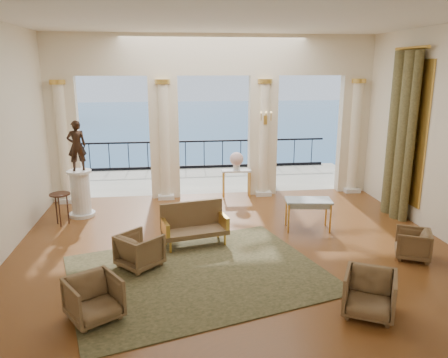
{
  "coord_description": "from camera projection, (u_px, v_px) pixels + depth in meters",
  "views": [
    {
      "loc": [
        -1.29,
        -8.35,
        3.62
      ],
      "look_at": [
        -0.14,
        0.6,
        1.3
      ],
      "focal_mm": 35.0,
      "sensor_mm": 36.0,
      "label": 1
    }
  ],
  "objects": [
    {
      "name": "floor",
      "position": [
        234.0,
        246.0,
        9.08
      ],
      "size": [
        9.0,
        9.0,
        0.0
      ],
      "primitive_type": "plane",
      "color": "#553716",
      "rests_on": "ground"
    },
    {
      "name": "room_walls",
      "position": [
        245.0,
        113.0,
        7.29
      ],
      "size": [
        9.0,
        9.0,
        9.0
      ],
      "color": "white",
      "rests_on": "ground"
    },
    {
      "name": "arcade",
      "position": [
        214.0,
        106.0,
        12.11
      ],
      "size": [
        9.0,
        0.56,
        4.5
      ],
      "color": "#FFEDCC",
      "rests_on": "ground"
    },
    {
      "name": "terrace",
      "position": [
        208.0,
        180.0,
        14.67
      ],
      "size": [
        10.0,
        3.6,
        0.1
      ],
      "primitive_type": "cube",
      "color": "#A29A84",
      "rests_on": "ground"
    },
    {
      "name": "balustrade",
      "position": [
        204.0,
        157.0,
        16.09
      ],
      "size": [
        9.0,
        0.06,
        1.03
      ],
      "color": "black",
      "rests_on": "terrace"
    },
    {
      "name": "palm_tree",
      "position": [
        264.0,
        53.0,
        14.65
      ],
      "size": [
        2.0,
        2.0,
        4.5
      ],
      "color": "#4C3823",
      "rests_on": "terrace"
    },
    {
      "name": "sea",
      "position": [
        177.0,
        131.0,
        68.22
      ],
      "size": [
        160.0,
        160.0,
        0.0
      ],
      "primitive_type": "plane",
      "color": "#234E8C",
      "rests_on": "ground"
    },
    {
      "name": "curtain",
      "position": [
        400.0,
        135.0,
        10.55
      ],
      "size": [
        0.33,
        1.4,
        4.09
      ],
      "color": "#494426",
      "rests_on": "ground"
    },
    {
      "name": "window_frame",
      "position": [
        408.0,
        132.0,
        10.55
      ],
      "size": [
        0.04,
        1.6,
        3.4
      ],
      "primitive_type": "cube",
      "color": "gold",
      "rests_on": "room_walls"
    },
    {
      "name": "wall_sconce",
      "position": [
        266.0,
        119.0,
        12.07
      ],
      "size": [
        0.3,
        0.11,
        0.33
      ],
      "color": "gold",
      "rests_on": "arcade"
    },
    {
      "name": "rug",
      "position": [
        198.0,
        274.0,
        7.85
      ],
      "size": [
        5.15,
        4.48,
        0.02
      ],
      "primitive_type": "cube",
      "rotation": [
        0.0,
        0.0,
        0.28
      ],
      "color": "#2E361D",
      "rests_on": "ground"
    },
    {
      "name": "armchair_a",
      "position": [
        94.0,
        297.0,
        6.38
      ],
      "size": [
        0.94,
        0.93,
        0.72
      ],
      "primitive_type": "imported",
      "rotation": [
        0.0,
        0.0,
        0.56
      ],
      "color": "#493920",
      "rests_on": "ground"
    },
    {
      "name": "armchair_b",
      "position": [
        370.0,
        292.0,
        6.5
      ],
      "size": [
        0.96,
        0.95,
        0.75
      ],
      "primitive_type": "imported",
      "rotation": [
        0.0,
        0.0,
        -0.5
      ],
      "color": "#493920",
      "rests_on": "ground"
    },
    {
      "name": "armchair_c",
      "position": [
        413.0,
        243.0,
        8.46
      ],
      "size": [
        0.8,
        0.82,
        0.64
      ],
      "primitive_type": "imported",
      "rotation": [
        0.0,
        0.0,
        -2.03
      ],
      "color": "#493920",
      "rests_on": "ground"
    },
    {
      "name": "armchair_d",
      "position": [
        140.0,
        249.0,
        8.07
      ],
      "size": [
        0.95,
        0.95,
        0.72
      ],
      "primitive_type": "imported",
      "rotation": [
        0.0,
        0.0,
        2.32
      ],
      "color": "#493920",
      "rests_on": "ground"
    },
    {
      "name": "settee",
      "position": [
        194.0,
        224.0,
        9.11
      ],
      "size": [
        1.44,
        0.85,
        0.89
      ],
      "rotation": [
        0.0,
        0.0,
        0.22
      ],
      "color": "#493920",
      "rests_on": "ground"
    },
    {
      "name": "game_table",
      "position": [
        308.0,
        203.0,
        9.92
      ],
      "size": [
        1.1,
        0.71,
        0.71
      ],
      "rotation": [
        0.0,
        0.0,
        -0.15
      ],
      "color": "#97ACBB",
      "rests_on": "ground"
    },
    {
      "name": "pedestal",
      "position": [
        81.0,
        194.0,
        10.82
      ],
      "size": [
        0.64,
        0.64,
        1.17
      ],
      "color": "silver",
      "rests_on": "ground"
    },
    {
      "name": "statue",
      "position": [
        77.0,
        146.0,
        10.52
      ],
      "size": [
        0.52,
        0.42,
        1.22
      ],
      "primitive_type": "imported",
      "rotation": [
        0.0,
        0.0,
        3.48
      ],
      "color": "black",
      "rests_on": "pedestal"
    },
    {
      "name": "console_table",
      "position": [
        236.0,
        175.0,
        12.4
      ],
      "size": [
        0.85,
        0.37,
        0.79
      ],
      "rotation": [
        0.0,
        0.0,
        -0.06
      ],
      "color": "silver",
      "rests_on": "ground"
    },
    {
      "name": "urn",
      "position": [
        237.0,
        160.0,
        12.3
      ],
      "size": [
        0.39,
        0.39,
        0.51
      ],
      "color": "silver",
      "rests_on": "console_table"
    },
    {
      "name": "side_table",
      "position": [
        60.0,
        198.0,
        10.17
      ],
      "size": [
        0.47,
        0.47,
        0.77
      ],
      "color": "black",
      "rests_on": "ground"
    }
  ]
}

